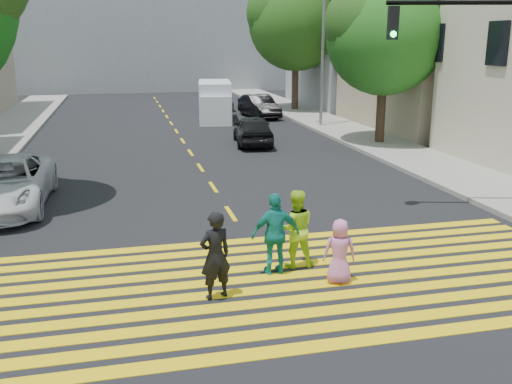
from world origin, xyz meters
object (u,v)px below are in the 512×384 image
object	(u,v)px
tree_right_near	(387,29)
pedestrian_woman	(295,229)
pedestrian_man	(215,255)
white_sedan	(4,184)
white_van	(215,103)
tree_right_far	(298,17)
pedestrian_child	(340,251)
silver_car	(218,99)
traffic_signal	(493,71)
pedestrian_extra	(276,234)
dark_car_parked	(259,106)
dark_car_near	(253,130)

from	to	relation	value
tree_right_near	pedestrian_woman	distance (m)	15.76
pedestrian_man	white_sedan	world-z (taller)	pedestrian_man
pedestrian_woman	white_van	world-z (taller)	white_van
tree_right_far	pedestrian_child	distance (m)	28.49
white_sedan	pedestrian_man	bearing A→B (deg)	-54.97
white_sedan	tree_right_near	bearing A→B (deg)	25.89
tree_right_far	silver_car	bearing A→B (deg)	153.69
tree_right_far	traffic_signal	distance (m)	23.60
pedestrian_woman	traffic_signal	size ratio (longest dim) A/B	0.28
pedestrian_child	white_sedan	bearing A→B (deg)	-30.95
white_sedan	traffic_signal	size ratio (longest dim) A/B	0.87
pedestrian_extra	white_sedan	distance (m)	8.81
pedestrian_child	pedestrian_man	bearing A→B (deg)	15.73
white_van	pedestrian_woman	bearing A→B (deg)	-86.96
pedestrian_man	white_van	size ratio (longest dim) A/B	0.33
tree_right_far	tree_right_near	bearing A→B (deg)	-90.17
dark_car_parked	white_van	world-z (taller)	white_van
pedestrian_woman	white_sedan	xyz separation A→B (m)	(-6.70, 5.97, -0.11)
pedestrian_extra	silver_car	xyz separation A→B (m)	(3.69, 28.66, -0.20)
tree_right_far	silver_car	size ratio (longest dim) A/B	1.98
tree_right_far	traffic_signal	size ratio (longest dim) A/B	1.50
traffic_signal	pedestrian_man	bearing A→B (deg)	-140.55
tree_right_far	pedestrian_child	bearing A→B (deg)	-105.53
silver_car	tree_right_near	bearing A→B (deg)	110.46
tree_right_near	tree_right_far	bearing A→B (deg)	89.83
dark_car_near	white_van	xyz separation A→B (m)	(-0.39, 8.14, 0.40)
pedestrian_child	traffic_signal	bearing A→B (deg)	-134.42
pedestrian_man	dark_car_near	world-z (taller)	pedestrian_man
tree_right_near	dark_car_parked	world-z (taller)	tree_right_near
dark_car_near	white_van	bearing A→B (deg)	-80.26
pedestrian_woman	tree_right_near	bearing A→B (deg)	-116.01
pedestrian_child	traffic_signal	distance (m)	7.29
pedestrian_man	tree_right_far	bearing A→B (deg)	-127.23
pedestrian_man	traffic_signal	size ratio (longest dim) A/B	0.28
dark_car_near	traffic_signal	size ratio (longest dim) A/B	0.67
pedestrian_woman	dark_car_parked	xyz separation A→B (m)	(4.88, 23.25, -0.14)
tree_right_near	dark_car_near	bearing A→B (deg)	166.34
pedestrian_woman	dark_car_near	bearing A→B (deg)	-93.58
tree_right_near	tree_right_far	world-z (taller)	tree_right_far
silver_car	white_van	world-z (taller)	white_van
pedestrian_man	traffic_signal	distance (m)	9.27
pedestrian_woman	dark_car_parked	size ratio (longest dim) A/B	0.40
tree_right_far	white_van	distance (m)	8.60
dark_car_parked	white_van	distance (m)	3.03
pedestrian_man	white_van	bearing A→B (deg)	-116.43
pedestrian_extra	silver_car	world-z (taller)	pedestrian_extra
tree_right_near	dark_car_parked	distance (m)	11.70
pedestrian_man	silver_car	xyz separation A→B (m)	(5.06, 29.51, -0.18)
white_sedan	white_van	distance (m)	18.59
pedestrian_child	pedestrian_extra	size ratio (longest dim) A/B	0.76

